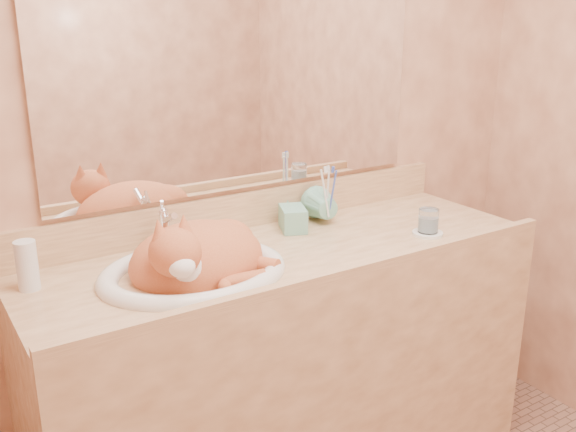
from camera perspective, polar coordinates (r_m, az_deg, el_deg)
wall_back at (r=2.08m, az=-4.06°, el=9.65°), size 2.40×0.02×2.50m
vanity_counter at (r=2.14m, az=0.08°, el=-13.76°), size 1.60×0.55×0.85m
mirror at (r=2.05m, az=-3.99°, el=13.48°), size 1.30×0.02×0.80m
sink_basin at (r=1.76m, az=-8.49°, el=-2.78°), size 0.54×0.46×0.16m
faucet at (r=1.93m, az=-10.93°, el=-1.16°), size 0.05×0.11×0.15m
cat at (r=1.76m, az=-8.16°, el=-3.39°), size 0.40×0.33×0.21m
soap_dispenser at (r=2.04m, az=0.76°, el=0.54°), size 0.10×0.10×0.17m
toothbrush_cup at (r=2.15m, az=3.64°, el=0.43°), size 0.13×0.13×0.11m
toothbrushes at (r=2.13m, az=3.68°, el=2.27°), size 0.03×0.03×0.21m
saucer at (r=2.13m, az=12.30°, el=-1.51°), size 0.10×0.10×0.01m
water_glass at (r=2.11m, az=12.38°, el=-0.41°), size 0.06×0.06×0.08m
lotion_bottle at (r=1.79m, az=-22.18°, el=-4.09°), size 0.06×0.06×0.13m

